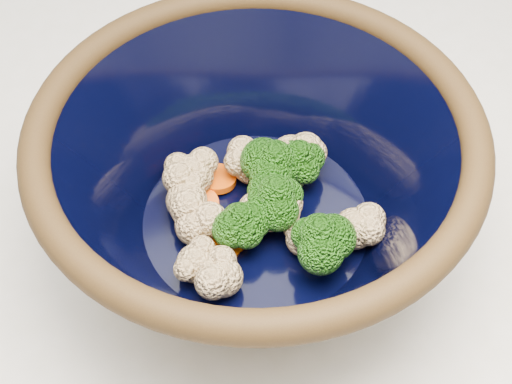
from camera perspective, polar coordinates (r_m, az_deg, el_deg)
name	(u,v)px	position (r m, az deg, el deg)	size (l,w,h in m)	color
counter	(250,361)	(1.03, -0.47, -13.38)	(1.20, 1.20, 0.90)	silver
mixing_bowl	(256,180)	(0.52, 0.00, 0.93)	(0.36, 0.36, 0.14)	black
vegetable_pile	(266,197)	(0.54, 0.77, -0.39)	(0.15, 0.14, 0.06)	#608442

